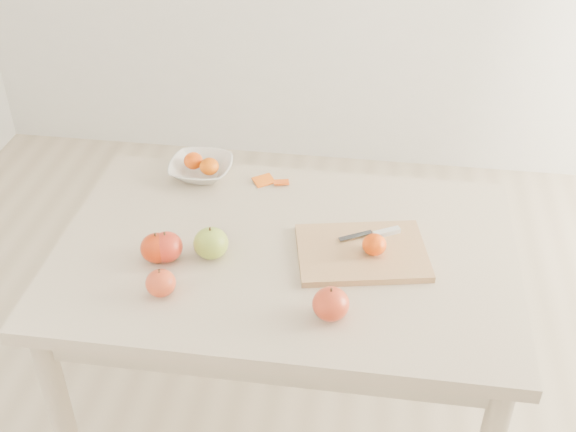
# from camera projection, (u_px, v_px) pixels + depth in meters

# --- Properties ---
(ground) EXTENTS (3.50, 3.50, 0.00)m
(ground) POSITION_uv_depth(u_px,v_px,m) (286.00, 432.00, 2.32)
(ground) COLOR #C6B293
(ground) RESTS_ON ground
(table) EXTENTS (1.20, 0.80, 0.75)m
(table) POSITION_uv_depth(u_px,v_px,m) (285.00, 278.00, 1.95)
(table) COLOR beige
(table) RESTS_ON ground
(cutting_board) EXTENTS (0.37, 0.30, 0.02)m
(cutting_board) POSITION_uv_depth(u_px,v_px,m) (362.00, 252.00, 1.86)
(cutting_board) COLOR tan
(cutting_board) RESTS_ON table
(board_tangerine) EXTENTS (0.06, 0.06, 0.05)m
(board_tangerine) POSITION_uv_depth(u_px,v_px,m) (374.00, 245.00, 1.83)
(board_tangerine) COLOR #DD4407
(board_tangerine) RESTS_ON cutting_board
(fruit_bowl) EXTENTS (0.19, 0.19, 0.05)m
(fruit_bowl) POSITION_uv_depth(u_px,v_px,m) (201.00, 169.00, 2.17)
(fruit_bowl) COLOR white
(fruit_bowl) RESTS_ON table
(bowl_tangerine_near) EXTENTS (0.06, 0.06, 0.05)m
(bowl_tangerine_near) POSITION_uv_depth(u_px,v_px,m) (193.00, 161.00, 2.17)
(bowl_tangerine_near) COLOR #E75C08
(bowl_tangerine_near) RESTS_ON fruit_bowl
(bowl_tangerine_far) EXTENTS (0.06, 0.06, 0.05)m
(bowl_tangerine_far) POSITION_uv_depth(u_px,v_px,m) (209.00, 166.00, 2.14)
(bowl_tangerine_far) COLOR orange
(bowl_tangerine_far) RESTS_ON fruit_bowl
(orange_peel_a) EXTENTS (0.07, 0.07, 0.01)m
(orange_peel_a) POSITION_uv_depth(u_px,v_px,m) (264.00, 182.00, 2.15)
(orange_peel_a) COLOR orange
(orange_peel_a) RESTS_ON table
(orange_peel_b) EXTENTS (0.05, 0.04, 0.01)m
(orange_peel_b) POSITION_uv_depth(u_px,v_px,m) (281.00, 183.00, 2.14)
(orange_peel_b) COLOR #E75310
(orange_peel_b) RESTS_ON table
(paring_knife) EXTENTS (0.16, 0.08, 0.01)m
(paring_knife) POSITION_uv_depth(u_px,v_px,m) (381.00, 233.00, 1.90)
(paring_knife) COLOR silver
(paring_knife) RESTS_ON cutting_board
(apple_green) EXTENTS (0.09, 0.09, 0.08)m
(apple_green) POSITION_uv_depth(u_px,v_px,m) (211.00, 243.00, 1.84)
(apple_green) COLOR #669A23
(apple_green) RESTS_ON table
(apple_red_b) EXTENTS (0.09, 0.09, 0.08)m
(apple_red_b) POSITION_uv_depth(u_px,v_px,m) (166.00, 247.00, 1.83)
(apple_red_b) COLOR #980911
(apple_red_b) RESTS_ON table
(apple_red_d) EXTENTS (0.08, 0.08, 0.08)m
(apple_red_d) POSITION_uv_depth(u_px,v_px,m) (157.00, 248.00, 1.83)
(apple_red_d) COLOR #910F03
(apple_red_d) RESTS_ON table
(apple_red_e) EXTENTS (0.09, 0.09, 0.08)m
(apple_red_e) POSITION_uv_depth(u_px,v_px,m) (331.00, 304.00, 1.66)
(apple_red_e) COLOR #A7281F
(apple_red_e) RESTS_ON table
(apple_red_c) EXTENTS (0.07, 0.07, 0.07)m
(apple_red_c) POSITION_uv_depth(u_px,v_px,m) (161.00, 283.00, 1.73)
(apple_red_c) COLOR #9C2F1D
(apple_red_c) RESTS_ON table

